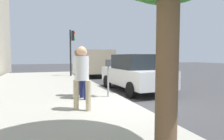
{
  "coord_description": "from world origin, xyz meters",
  "views": [
    {
      "loc": [
        -5.77,
        2.76,
        1.67
      ],
      "look_at": [
        1.72,
        0.11,
        1.11
      ],
      "focal_mm": 30.77,
      "sensor_mm": 36.0,
      "label": 1
    }
  ],
  "objects_px": {
    "parking_meter": "(108,70)",
    "pedestrian_bystander": "(82,73)",
    "parked_sedan_near": "(135,73)",
    "parked_van_far": "(95,61)",
    "parking_officer": "(78,68)",
    "pedestrian_at_meter": "(83,69)",
    "traffic_signal": "(72,45)"
  },
  "relations": [
    {
      "from": "parked_van_far",
      "to": "traffic_signal",
      "type": "bearing_deg",
      "value": 110.18
    },
    {
      "from": "pedestrian_bystander",
      "to": "traffic_signal",
      "type": "bearing_deg",
      "value": 34.07
    },
    {
      "from": "pedestrian_at_meter",
      "to": "parking_officer",
      "type": "relative_size",
      "value": 1.0
    },
    {
      "from": "pedestrian_at_meter",
      "to": "parked_sedan_near",
      "type": "relative_size",
      "value": 0.4
    },
    {
      "from": "pedestrian_at_meter",
      "to": "pedestrian_bystander",
      "type": "relative_size",
      "value": 1.0
    },
    {
      "from": "parking_officer",
      "to": "pedestrian_at_meter",
      "type": "bearing_deg",
      "value": -53.23
    },
    {
      "from": "parked_sedan_near",
      "to": "parked_van_far",
      "type": "bearing_deg",
      "value": 0.01
    },
    {
      "from": "parked_sedan_near",
      "to": "parked_van_far",
      "type": "height_order",
      "value": "parked_van_far"
    },
    {
      "from": "parked_van_far",
      "to": "parked_sedan_near",
      "type": "bearing_deg",
      "value": -179.99
    },
    {
      "from": "parking_meter",
      "to": "parked_sedan_near",
      "type": "height_order",
      "value": "parked_sedan_near"
    },
    {
      "from": "parking_officer",
      "to": "traffic_signal",
      "type": "relative_size",
      "value": 0.5
    },
    {
      "from": "parking_meter",
      "to": "pedestrian_bystander",
      "type": "bearing_deg",
      "value": 139.25
    },
    {
      "from": "parked_sedan_near",
      "to": "pedestrian_at_meter",
      "type": "bearing_deg",
      "value": 118.67
    },
    {
      "from": "parking_meter",
      "to": "pedestrian_at_meter",
      "type": "relative_size",
      "value": 0.78
    },
    {
      "from": "pedestrian_at_meter",
      "to": "traffic_signal",
      "type": "relative_size",
      "value": 0.5
    },
    {
      "from": "pedestrian_at_meter",
      "to": "pedestrian_bystander",
      "type": "distance_m",
      "value": 1.52
    },
    {
      "from": "parked_van_far",
      "to": "parking_officer",
      "type": "bearing_deg",
      "value": 161.66
    },
    {
      "from": "parked_van_far",
      "to": "traffic_signal",
      "type": "xyz_separation_m",
      "value": [
        -0.75,
        2.04,
        1.32
      ]
    },
    {
      "from": "parked_van_far",
      "to": "traffic_signal",
      "type": "distance_m",
      "value": 2.54
    },
    {
      "from": "parking_meter",
      "to": "traffic_signal",
      "type": "xyz_separation_m",
      "value": [
        8.51,
        0.18,
        1.41
      ]
    },
    {
      "from": "pedestrian_at_meter",
      "to": "parked_van_far",
      "type": "height_order",
      "value": "parked_van_far"
    },
    {
      "from": "traffic_signal",
      "to": "pedestrian_at_meter",
      "type": "bearing_deg",
      "value": 174.98
    },
    {
      "from": "parking_meter",
      "to": "parked_sedan_near",
      "type": "bearing_deg",
      "value": -50.43
    },
    {
      "from": "parking_officer",
      "to": "parked_sedan_near",
      "type": "distance_m",
      "value": 3.09
    },
    {
      "from": "parked_sedan_near",
      "to": "parking_meter",
      "type": "bearing_deg",
      "value": 129.57
    },
    {
      "from": "parking_meter",
      "to": "parked_van_far",
      "type": "bearing_deg",
      "value": -11.34
    },
    {
      "from": "pedestrian_bystander",
      "to": "parking_meter",
      "type": "bearing_deg",
      "value": -0.5
    },
    {
      "from": "parking_meter",
      "to": "parking_officer",
      "type": "bearing_deg",
      "value": 63.56
    },
    {
      "from": "pedestrian_bystander",
      "to": "parked_sedan_near",
      "type": "height_order",
      "value": "pedestrian_bystander"
    },
    {
      "from": "pedestrian_bystander",
      "to": "pedestrian_at_meter",
      "type": "bearing_deg",
      "value": 27.5
    },
    {
      "from": "pedestrian_bystander",
      "to": "traffic_signal",
      "type": "xyz_separation_m",
      "value": [
        9.98,
        -1.08,
        1.36
      ]
    },
    {
      "from": "pedestrian_bystander",
      "to": "parked_sedan_near",
      "type": "relative_size",
      "value": 0.4
    }
  ]
}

